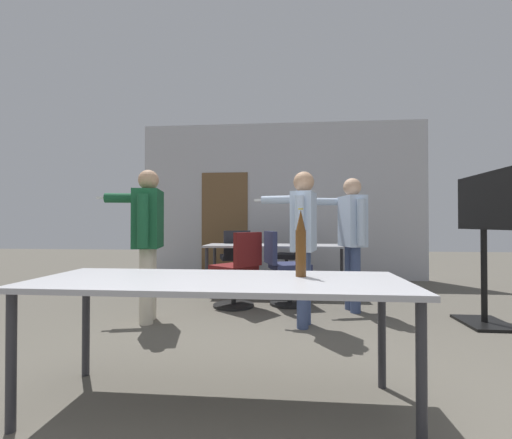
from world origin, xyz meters
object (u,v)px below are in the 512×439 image
office_chair_far_left (291,258)px  beer_bottle (301,244)px  tv_screen (484,233)px  person_center_tall (303,232)px  office_chair_mid_tucked (284,270)px  person_left_plaid (351,230)px  person_right_polo (147,231)px  office_chair_far_right (235,260)px  office_chair_near_pushed (238,272)px

office_chair_far_left → beer_bottle: 3.98m
tv_screen → person_center_tall: bearing=-83.6°
office_chair_mid_tucked → office_chair_far_left: office_chair_mid_tucked is taller
tv_screen → person_left_plaid: (-1.28, 0.45, 0.01)m
person_right_polo → office_chair_far_left: 2.95m
office_chair_mid_tucked → office_chair_far_right: 1.51m
person_center_tall → office_chair_far_right: bearing=38.5°
office_chair_near_pushed → person_center_tall: bearing=-94.0°
office_chair_mid_tucked → beer_bottle: bearing=-15.2°
person_center_tall → person_left_plaid: 0.91m
person_center_tall → person_left_plaid: (0.62, 0.66, 0.01)m
tv_screen → person_left_plaid: size_ratio=0.98×
tv_screen → office_chair_far_right: tv_screen is taller
office_chair_far_right → beer_bottle: 3.81m
person_center_tall → office_chair_far_left: (-0.09, 2.46, -0.52)m
person_right_polo → person_left_plaid: (2.29, 0.64, -0.00)m
tv_screen → office_chair_mid_tucked: tv_screen is taller
person_left_plaid → office_chair_near_pushed: size_ratio=1.70×
office_chair_near_pushed → office_chair_far_left: 1.88m
beer_bottle → office_chair_mid_tucked: bearing=92.8°
office_chair_far_left → beer_bottle: beer_bottle is taller
office_chair_mid_tucked → person_right_polo: bearing=-77.0°
person_right_polo → person_left_plaid: bearing=-86.2°
person_left_plaid → office_chair_far_right: (-1.65, 1.50, -0.53)m
tv_screen → person_center_tall: person_center_tall is taller
office_chair_near_pushed → office_chair_far_left: same height
office_chair_near_pushed → office_chair_far_right: bearing=48.1°
person_center_tall → office_chair_far_right: (-1.03, 2.16, -0.52)m
beer_bottle → person_right_polo: bearing=136.6°
person_right_polo → person_center_tall: bearing=-102.6°
person_right_polo → person_center_tall: person_right_polo is taller
person_right_polo → office_chair_far_left: bearing=-44.8°
person_right_polo → office_chair_far_right: size_ratio=1.74×
beer_bottle → person_center_tall: bearing=86.9°
beer_bottle → office_chair_far_left: bearing=90.2°
person_center_tall → office_chair_far_left: 2.51m
tv_screen → person_left_plaid: person_left_plaid is taller
person_right_polo → office_chair_near_pushed: (0.90, 0.69, -0.53)m
person_left_plaid → tv_screen: bearing=-122.2°
person_right_polo → tv_screen: bearing=-98.8°
office_chair_mid_tucked → office_chair_far_right: size_ratio=1.01×
office_chair_far_right → beer_bottle: (0.95, -3.65, 0.48)m
office_chair_far_left → office_chair_far_right: (-0.93, -0.29, -0.00)m
person_center_tall → office_chair_near_pushed: 1.18m
office_chair_far_right → tv_screen: bearing=-50.7°
person_left_plaid → office_chair_near_pushed: 1.49m
tv_screen → office_chair_far_right: 3.55m
person_center_tall → office_chair_near_pushed: bearing=60.7°
office_chair_near_pushed → office_chair_far_right: 1.47m
tv_screen → person_right_polo: size_ratio=0.97×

